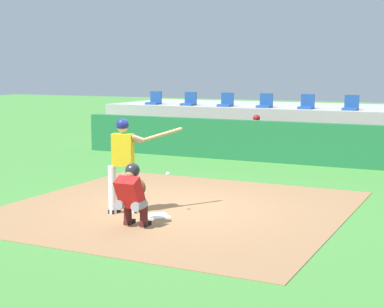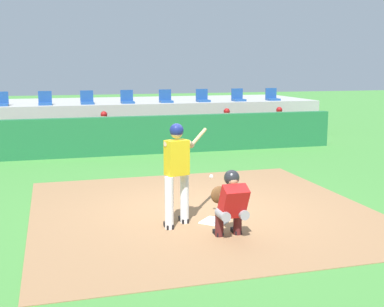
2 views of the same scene
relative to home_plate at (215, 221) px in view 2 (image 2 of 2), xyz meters
name	(u,v)px [view 2 (image 2 of 2)]	position (x,y,z in m)	size (l,w,h in m)	color
ground_plane	(202,210)	(0.00, 0.80, -0.02)	(80.00, 80.00, 0.00)	#428438
dirt_infield	(202,210)	(0.00, 0.80, -0.02)	(6.40, 6.40, 0.01)	#936B47
home_plate	(215,221)	(0.00, 0.00, 0.00)	(0.44, 0.44, 0.02)	white
batter_at_plate	(178,168)	(-0.68, 0.01, 1.01)	(1.05, 1.10, 1.80)	silver
catcher_crouched	(230,201)	(-0.01, -0.81, 0.58)	(0.49, 1.54, 1.13)	gray
dugout_wall	(142,135)	(0.00, 7.30, 0.58)	(13.00, 0.30, 1.20)	#1E6638
dugout_bench	(137,142)	(0.00, 8.30, 0.20)	(11.80, 0.44, 0.45)	olive
dugout_player_0	(105,131)	(-1.06, 8.14, 0.65)	(0.49, 0.70, 1.30)	#939399
dugout_player_1	(228,126)	(3.18, 8.14, 0.65)	(0.49, 0.70, 1.30)	#939399
dugout_player_2	(280,125)	(5.18, 8.14, 0.65)	(0.49, 0.70, 1.30)	#939399
stands_platform	(122,118)	(0.00, 11.70, 0.68)	(15.00, 4.40, 1.40)	#9E9E99
stadium_seat_1	(1,102)	(-4.33, 10.18, 1.51)	(0.46, 0.46, 0.48)	#1E478C
stadium_seat_2	(45,101)	(-2.89, 10.18, 1.51)	(0.46, 0.46, 0.48)	#1E478C
stadium_seat_3	(87,100)	(-1.44, 10.18, 1.51)	(0.46, 0.46, 0.48)	#1E478C
stadium_seat_4	(127,100)	(0.00, 10.18, 1.51)	(0.46, 0.46, 0.48)	#1E478C
stadium_seat_5	(166,99)	(1.44, 10.18, 1.51)	(0.46, 0.46, 0.48)	#1E478C
stadium_seat_6	(203,98)	(2.89, 10.18, 1.51)	(0.46, 0.46, 0.48)	#1E478C
stadium_seat_7	(238,98)	(4.33, 10.18, 1.51)	(0.46, 0.46, 0.48)	#1E478C
stadium_seat_8	(272,97)	(5.78, 10.18, 1.51)	(0.46, 0.46, 0.48)	#1E478C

